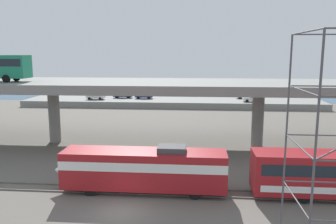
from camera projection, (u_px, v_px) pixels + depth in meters
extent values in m
plane|color=#605B54|center=(121.00, 212.00, 26.17)|extent=(260.00, 260.00, 0.00)
cube|color=#59544C|center=(129.00, 194.00, 29.34)|extent=(110.00, 0.12, 0.12)
cube|color=#59544C|center=(132.00, 187.00, 30.85)|extent=(110.00, 0.12, 0.12)
cube|color=maroon|center=(144.00, 169.00, 29.65)|extent=(14.20, 3.00, 3.20)
cube|color=white|center=(144.00, 162.00, 29.55)|extent=(14.20, 3.04, 0.77)
cone|color=white|center=(65.00, 170.00, 30.29)|extent=(1.94, 2.85, 2.85)
cube|color=black|center=(80.00, 157.00, 29.97)|extent=(1.94, 2.70, 1.02)
cube|color=#3F3F42|center=(172.00, 149.00, 29.13)|extent=(2.40, 1.80, 0.50)
cylinder|color=black|center=(90.00, 191.00, 28.96)|extent=(0.96, 0.18, 0.96)
cylinder|color=black|center=(99.00, 179.00, 31.62)|extent=(0.96, 0.18, 0.96)
cylinder|color=black|center=(195.00, 194.00, 28.23)|extent=(0.96, 0.18, 0.96)
cylinder|color=black|center=(195.00, 182.00, 30.88)|extent=(0.96, 0.18, 0.96)
cylinder|color=black|center=(304.00, 198.00, 27.50)|extent=(0.92, 0.18, 0.92)
cylinder|color=black|center=(294.00, 185.00, 30.15)|extent=(0.92, 0.18, 0.92)
cube|color=gray|center=(153.00, 86.00, 44.49)|extent=(96.00, 12.99, 1.14)
cylinder|color=gray|center=(54.00, 116.00, 46.33)|extent=(1.50, 1.50, 7.23)
cylinder|color=gray|center=(258.00, 119.00, 44.07)|extent=(1.50, 1.50, 7.23)
cube|color=black|center=(27.00, 64.00, 43.32)|extent=(0.08, 2.30, 1.74)
cylinder|color=black|center=(16.00, 77.00, 45.00)|extent=(1.00, 0.26, 1.00)
cylinder|color=black|center=(6.00, 79.00, 42.62)|extent=(1.00, 0.26, 1.00)
cylinder|color=#47474C|center=(285.00, 158.00, 18.23)|extent=(0.10, 0.10, 12.93)
cylinder|color=#47474C|center=(312.00, 191.00, 13.90)|extent=(0.10, 0.10, 12.93)
cylinder|color=#47474C|center=(326.00, 182.00, 18.27)|extent=(4.41, 0.07, 0.07)
cylinder|color=#47474C|center=(295.00, 198.00, 16.28)|extent=(0.07, 4.41, 0.07)
cylinder|color=#47474C|center=(330.00, 135.00, 17.83)|extent=(4.41, 0.07, 0.07)
cylinder|color=#47474C|center=(298.00, 146.00, 15.84)|extent=(0.07, 4.41, 0.07)
cylinder|color=#47474C|center=(334.00, 86.00, 17.39)|extent=(4.41, 0.07, 0.07)
cylinder|color=#47474C|center=(302.00, 90.00, 15.40)|extent=(0.07, 4.41, 0.07)
cylinder|color=#47474C|center=(306.00, 32.00, 14.96)|extent=(0.07, 4.41, 0.07)
cube|color=gray|center=(172.00, 102.00, 80.06)|extent=(68.20, 11.98, 1.37)
cube|color=silver|center=(96.00, 97.00, 79.28)|extent=(4.09, 1.87, 0.70)
cube|color=#1E232B|center=(95.00, 94.00, 79.20)|extent=(1.80, 1.64, 0.48)
cylinder|color=black|center=(102.00, 98.00, 80.11)|extent=(0.64, 0.20, 0.64)
cylinder|color=black|center=(100.00, 99.00, 78.37)|extent=(0.64, 0.20, 0.64)
cylinder|color=black|center=(92.00, 98.00, 80.32)|extent=(0.64, 0.20, 0.64)
cylinder|color=black|center=(89.00, 99.00, 78.58)|extent=(0.64, 0.20, 0.64)
cube|color=silver|center=(253.00, 99.00, 75.50)|extent=(4.29, 1.88, 0.70)
cube|color=#1E232B|center=(254.00, 96.00, 75.38)|extent=(1.89, 1.65, 0.48)
cylinder|color=black|center=(247.00, 101.00, 74.79)|extent=(0.64, 0.20, 0.64)
cylinder|color=black|center=(246.00, 100.00, 76.55)|extent=(0.64, 0.20, 0.64)
cylinder|color=black|center=(259.00, 101.00, 74.57)|extent=(0.64, 0.20, 0.64)
cylinder|color=black|center=(258.00, 100.00, 76.33)|extent=(0.64, 0.20, 0.64)
cube|color=#B7B7BC|center=(246.00, 96.00, 81.05)|extent=(4.33, 1.85, 0.70)
cube|color=#1E232B|center=(247.00, 93.00, 80.93)|extent=(1.91, 1.63, 0.48)
cylinder|color=black|center=(240.00, 98.00, 80.36)|extent=(0.64, 0.20, 0.64)
cylinder|color=black|center=(239.00, 97.00, 82.09)|extent=(0.64, 0.20, 0.64)
cylinder|color=black|center=(252.00, 98.00, 80.14)|extent=(0.64, 0.20, 0.64)
cylinder|color=black|center=(251.00, 97.00, 81.86)|extent=(0.64, 0.20, 0.64)
cube|color=navy|center=(123.00, 95.00, 82.16)|extent=(4.51, 1.90, 0.70)
cube|color=#1E232B|center=(122.00, 93.00, 82.08)|extent=(1.98, 1.67, 0.48)
cylinder|color=black|center=(129.00, 96.00, 82.99)|extent=(0.64, 0.20, 0.64)
cylinder|color=black|center=(128.00, 97.00, 81.22)|extent=(0.64, 0.20, 0.64)
cylinder|color=black|center=(118.00, 96.00, 83.22)|extent=(0.64, 0.20, 0.64)
cylinder|color=black|center=(116.00, 97.00, 81.45)|extent=(0.64, 0.20, 0.64)
cube|color=navy|center=(144.00, 96.00, 80.89)|extent=(4.05, 1.85, 0.70)
cube|color=#1E232B|center=(145.00, 93.00, 80.77)|extent=(1.78, 1.63, 0.48)
cylinder|color=black|center=(138.00, 98.00, 80.19)|extent=(0.64, 0.20, 0.64)
cylinder|color=black|center=(139.00, 97.00, 81.91)|extent=(0.64, 0.20, 0.64)
cylinder|color=black|center=(149.00, 98.00, 79.98)|extent=(0.64, 0.20, 0.64)
cylinder|color=black|center=(150.00, 97.00, 81.71)|extent=(0.64, 0.20, 0.64)
cube|color=#2D5170|center=(178.00, 94.00, 102.76)|extent=(140.00, 36.00, 0.01)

